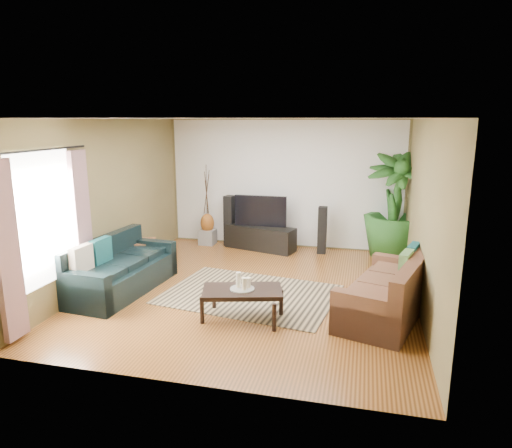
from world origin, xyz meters
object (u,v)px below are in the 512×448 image
(pedestal, at_px, (208,237))
(potted_plant, at_px, (395,206))
(speaker_right, at_px, (322,230))
(sofa_left, at_px, (121,265))
(television, at_px, (261,211))
(vase, at_px, (207,223))
(side_table, at_px, (140,255))
(speaker_left, at_px, (230,221))
(coffee_table, at_px, (242,304))
(sofa_right, at_px, (386,286))
(tv_stand, at_px, (260,238))

(pedestal, bearing_deg, potted_plant, -1.10)
(speaker_right, bearing_deg, sofa_left, -135.94)
(speaker_right, height_order, potted_plant, potted_plant)
(television, xyz_separation_m, pedestal, (-1.22, 0.10, -0.66))
(pedestal, distance_m, vase, 0.31)
(side_table, bearing_deg, speaker_left, 60.49)
(coffee_table, bearing_deg, vase, 101.34)
(potted_plant, height_order, side_table, potted_plant)
(sofa_right, xyz_separation_m, coffee_table, (-1.91, -0.62, -0.21))
(sofa_left, height_order, vase, sofa_left)
(potted_plant, relative_size, side_table, 3.86)
(television, bearing_deg, sofa_right, -49.14)
(sofa_left, height_order, sofa_right, same)
(sofa_left, bearing_deg, tv_stand, -24.47)
(sofa_left, xyz_separation_m, television, (1.61, 2.86, 0.40))
(speaker_right, bearing_deg, potted_plant, 0.97)
(sofa_left, relative_size, coffee_table, 1.90)
(sofa_left, xyz_separation_m, coffee_table, (2.15, -0.59, -0.21))
(sofa_left, xyz_separation_m, tv_stand, (1.61, 2.84, -0.18))
(pedestal, height_order, vase, vase)
(television, bearing_deg, speaker_right, -0.20)
(sofa_right, relative_size, coffee_table, 1.85)
(coffee_table, relative_size, television, 0.98)
(sofa_left, bearing_deg, speaker_right, -40.36)
(sofa_right, xyz_separation_m, tv_stand, (-2.45, 2.81, -0.18))
(potted_plant, bearing_deg, side_table, -157.64)
(tv_stand, bearing_deg, sofa_left, -103.95)
(speaker_right, relative_size, pedestal, 2.97)
(sofa_left, distance_m, television, 3.30)
(tv_stand, bearing_deg, television, 105.66)
(tv_stand, bearing_deg, potted_plant, 16.71)
(tv_stand, relative_size, pedestal, 4.58)
(sofa_left, height_order, television, television)
(vase, bearing_deg, television, -4.89)
(pedestal, bearing_deg, speaker_left, 4.15)
(speaker_right, xyz_separation_m, side_table, (-3.12, -1.82, -0.21))
(television, bearing_deg, vase, 175.11)
(sofa_right, xyz_separation_m, vase, (-3.66, 2.93, 0.05))
(television, relative_size, speaker_left, 1.00)
(tv_stand, height_order, pedestal, tv_stand)
(sofa_left, xyz_separation_m, vase, (0.40, 2.96, 0.05))
(pedestal, bearing_deg, vase, 0.00)
(sofa_left, xyz_separation_m, potted_plant, (4.28, 2.89, 0.62))
(speaker_right, distance_m, side_table, 3.62)
(speaker_left, relative_size, pedestal, 3.35)
(potted_plant, bearing_deg, speaker_left, 178.12)
(sofa_left, relative_size, speaker_left, 1.86)
(tv_stand, height_order, vase, vase)
(vase, bearing_deg, sofa_right, -38.69)
(television, height_order, speaker_right, television)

